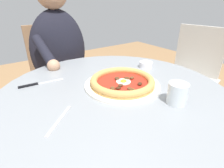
{
  "coord_description": "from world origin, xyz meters",
  "views": [
    {
      "loc": [
        -0.4,
        -0.55,
        1.06
      ],
      "look_at": [
        0.01,
        0.03,
        0.72
      ],
      "focal_mm": 28.4,
      "sensor_mm": 36.0,
      "label": 1
    }
  ],
  "objects_px": {
    "dining_table": "(113,116)",
    "water_glass": "(177,95)",
    "cafe_chair_spare_near": "(191,71)",
    "ramekin_capers": "(146,64)",
    "diner_person": "(62,75)",
    "fork_utensil": "(59,120)",
    "cafe_chair_diner": "(56,71)",
    "pizza_on_plate": "(123,82)",
    "steak_knife": "(35,84)"
  },
  "relations": [
    {
      "from": "fork_utensil",
      "to": "cafe_chair_spare_near",
      "type": "distance_m",
      "value": 1.22
    },
    {
      "from": "ramekin_capers",
      "to": "pizza_on_plate",
      "type": "bearing_deg",
      "value": -156.47
    },
    {
      "from": "water_glass",
      "to": "steak_knife",
      "type": "distance_m",
      "value": 0.61
    },
    {
      "from": "steak_knife",
      "to": "fork_utensil",
      "type": "xyz_separation_m",
      "value": [
        -0.0,
        -0.31,
        -0.0
      ]
    },
    {
      "from": "dining_table",
      "to": "fork_utensil",
      "type": "height_order",
      "value": "fork_utensil"
    },
    {
      "from": "diner_person",
      "to": "fork_utensil",
      "type": "bearing_deg",
      "value": -110.37
    },
    {
      "from": "pizza_on_plate",
      "to": "diner_person",
      "type": "xyz_separation_m",
      "value": [
        -0.04,
        0.69,
        -0.19
      ]
    },
    {
      "from": "cafe_chair_spare_near",
      "to": "fork_utensil",
      "type": "bearing_deg",
      "value": -167.78
    },
    {
      "from": "dining_table",
      "to": "fork_utensil",
      "type": "distance_m",
      "value": 0.32
    },
    {
      "from": "fork_utensil",
      "to": "cafe_chair_diner",
      "type": "xyz_separation_m",
      "value": [
        0.29,
        0.91,
        -0.19
      ]
    },
    {
      "from": "diner_person",
      "to": "cafe_chair_spare_near",
      "type": "bearing_deg",
      "value": -29.39
    },
    {
      "from": "diner_person",
      "to": "cafe_chair_spare_near",
      "type": "distance_m",
      "value": 1.03
    },
    {
      "from": "steak_knife",
      "to": "cafe_chair_diner",
      "type": "relative_size",
      "value": 0.22
    },
    {
      "from": "water_glass",
      "to": "ramekin_capers",
      "type": "relative_size",
      "value": 1.1
    },
    {
      "from": "steak_knife",
      "to": "cafe_chair_spare_near",
      "type": "bearing_deg",
      "value": -2.82
    },
    {
      "from": "dining_table",
      "to": "pizza_on_plate",
      "type": "height_order",
      "value": "pizza_on_plate"
    },
    {
      "from": "fork_utensil",
      "to": "cafe_chair_diner",
      "type": "relative_size",
      "value": 0.14
    },
    {
      "from": "dining_table",
      "to": "steak_knife",
      "type": "bearing_deg",
      "value": 138.47
    },
    {
      "from": "dining_table",
      "to": "pizza_on_plate",
      "type": "xyz_separation_m",
      "value": [
        0.05,
        -0.0,
        0.16
      ]
    },
    {
      "from": "pizza_on_plate",
      "to": "steak_knife",
      "type": "relative_size",
      "value": 1.69
    },
    {
      "from": "dining_table",
      "to": "cafe_chair_diner",
      "type": "xyz_separation_m",
      "value": [
        0.02,
        0.83,
        -0.04
      ]
    },
    {
      "from": "pizza_on_plate",
      "to": "water_glass",
      "type": "distance_m",
      "value": 0.24
    },
    {
      "from": "cafe_chair_spare_near",
      "to": "dining_table",
      "type": "bearing_deg",
      "value": -169.02
    },
    {
      "from": "water_glass",
      "to": "steak_knife",
      "type": "xyz_separation_m",
      "value": [
        -0.39,
        0.46,
        -0.03
      ]
    },
    {
      "from": "fork_utensil",
      "to": "dining_table",
      "type": "bearing_deg",
      "value": 16.35
    },
    {
      "from": "steak_knife",
      "to": "cafe_chair_diner",
      "type": "xyz_separation_m",
      "value": [
        0.28,
        0.59,
        -0.19
      ]
    },
    {
      "from": "pizza_on_plate",
      "to": "diner_person",
      "type": "bearing_deg",
      "value": 92.99
    },
    {
      "from": "dining_table",
      "to": "water_glass",
      "type": "distance_m",
      "value": 0.32
    },
    {
      "from": "pizza_on_plate",
      "to": "diner_person",
      "type": "relative_size",
      "value": 0.28
    },
    {
      "from": "water_glass",
      "to": "ramekin_capers",
      "type": "height_order",
      "value": "water_glass"
    },
    {
      "from": "fork_utensil",
      "to": "diner_person",
      "type": "height_order",
      "value": "diner_person"
    },
    {
      "from": "steak_knife",
      "to": "fork_utensil",
      "type": "distance_m",
      "value": 0.31
    },
    {
      "from": "fork_utensil",
      "to": "cafe_chair_spare_near",
      "type": "height_order",
      "value": "cafe_chair_spare_near"
    },
    {
      "from": "cafe_chair_spare_near",
      "to": "cafe_chair_diner",
      "type": "bearing_deg",
      "value": 143.88
    },
    {
      "from": "pizza_on_plate",
      "to": "cafe_chair_diner",
      "type": "relative_size",
      "value": 0.38
    },
    {
      "from": "water_glass",
      "to": "diner_person",
      "type": "height_order",
      "value": "diner_person"
    },
    {
      "from": "dining_table",
      "to": "diner_person",
      "type": "xyz_separation_m",
      "value": [
        0.01,
        0.68,
        -0.03
      ]
    },
    {
      "from": "pizza_on_plate",
      "to": "cafe_chair_diner",
      "type": "height_order",
      "value": "cafe_chair_diner"
    },
    {
      "from": "dining_table",
      "to": "water_glass",
      "type": "relative_size",
      "value": 12.1
    },
    {
      "from": "cafe_chair_diner",
      "to": "pizza_on_plate",
      "type": "bearing_deg",
      "value": -87.87
    },
    {
      "from": "dining_table",
      "to": "steak_knife",
      "type": "height_order",
      "value": "steak_knife"
    },
    {
      "from": "dining_table",
      "to": "cafe_chair_spare_near",
      "type": "relative_size",
      "value": 1.12
    },
    {
      "from": "water_glass",
      "to": "ramekin_capers",
      "type": "bearing_deg",
      "value": 61.69
    },
    {
      "from": "cafe_chair_diner",
      "to": "cafe_chair_spare_near",
      "type": "relative_size",
      "value": 1.01
    },
    {
      "from": "water_glass",
      "to": "cafe_chair_spare_near",
      "type": "relative_size",
      "value": 0.09
    },
    {
      "from": "pizza_on_plate",
      "to": "steak_knife",
      "type": "distance_m",
      "value": 0.4
    },
    {
      "from": "cafe_chair_spare_near",
      "to": "diner_person",
      "type": "bearing_deg",
      "value": 150.61
    },
    {
      "from": "dining_table",
      "to": "cafe_chair_diner",
      "type": "bearing_deg",
      "value": 88.71
    },
    {
      "from": "dining_table",
      "to": "ramekin_capers",
      "type": "height_order",
      "value": "ramekin_capers"
    },
    {
      "from": "pizza_on_plate",
      "to": "cafe_chair_spare_near",
      "type": "xyz_separation_m",
      "value": [
        0.86,
        0.18,
        -0.2
      ]
    }
  ]
}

